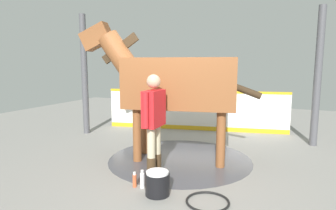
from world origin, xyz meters
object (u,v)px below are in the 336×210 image
Objects in this scene: horse at (173,82)px; bottle_shampoo at (142,180)px; hose_coil at (208,202)px; wash_bucket at (157,183)px; bottle_spray at (135,180)px; handler at (154,118)px.

horse is 12.28× the size of bottle_shampoo.
horse is 1.97m from bottle_shampoo.
hose_coil is (0.06, 1.03, -0.11)m from bottle_shampoo.
horse is at bearing -142.79° from hose_coil.
bottle_shampoo is 1.03m from hose_coil.
bottle_spray is (-0.10, -0.43, -0.06)m from wash_bucket.
handler reaches higher than bottle_shampoo.
horse reaches higher than handler.
wash_bucket is at bearing 92.83° from horse.
horse is 1.99m from bottle_spray.
horse is 1.03m from handler.
wash_bucket is at bearing 69.55° from bottle_shampoo.
handler is 1.56m from hose_coil.
hose_coil is (0.04, 1.15, -0.09)m from bottle_spray.
handler is 1.02m from bottle_spray.
hose_coil is at bearing -29.83° from handler.
horse is at bearing -165.40° from wash_bucket.
bottle_shampoo is at bearing -93.30° from hose_coil.
bottle_spray is at bearing 76.93° from horse.
bottle_shampoo is at bearing 97.67° from bottle_spray.
bottle_shampoo is (0.53, 0.07, -0.84)m from handler.
bottle_shampoo is at bearing -84.13° from handler.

